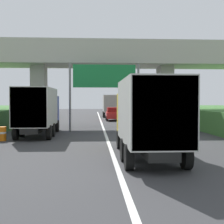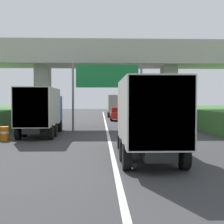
% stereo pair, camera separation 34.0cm
% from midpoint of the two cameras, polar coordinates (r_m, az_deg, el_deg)
% --- Properties ---
extents(lane_centre_stripe, '(0.20, 93.74, 0.01)m').
position_cam_midpoint_polar(lane_centre_stripe, '(23.45, -1.65, -4.13)').
color(lane_centre_stripe, white).
rests_on(lane_centre_stripe, ground).
extents(overpass_bridge, '(40.00, 4.80, 8.16)m').
position_cam_midpoint_polar(overpass_bridge, '(30.24, -2.07, 9.03)').
color(overpass_bridge, '#ADA89E').
rests_on(overpass_bridge, ground).
extents(overhead_highway_sign, '(5.88, 0.18, 5.66)m').
position_cam_midpoint_polar(overhead_highway_sign, '(25.57, -1.82, 5.82)').
color(overhead_highway_sign, slate).
rests_on(overhead_highway_sign, ground).
extents(truck_yellow, '(2.44, 7.30, 3.44)m').
position_cam_midpoint_polar(truck_yellow, '(13.55, 5.85, -0.50)').
color(truck_yellow, black).
rests_on(truck_yellow, ground).
extents(truck_green, '(2.44, 7.30, 3.44)m').
position_cam_midpoint_polar(truck_green, '(49.02, 3.52, 1.37)').
color(truck_green, black).
rests_on(truck_green, ground).
extents(truck_orange, '(2.44, 7.30, 3.44)m').
position_cam_midpoint_polar(truck_orange, '(48.47, -0.53, 1.37)').
color(truck_orange, black).
rests_on(truck_orange, ground).
extents(truck_blue, '(2.44, 7.30, 3.44)m').
position_cam_midpoint_polar(truck_blue, '(22.79, -13.96, 0.49)').
color(truck_blue, black).
rests_on(truck_blue, ground).
extents(car_silver, '(1.86, 4.10, 1.72)m').
position_cam_midpoint_polar(car_silver, '(30.26, 7.46, -1.12)').
color(car_silver, '#B2B5B7').
rests_on(car_silver, ground).
extents(car_red, '(1.86, 4.10, 1.72)m').
position_cam_midpoint_polar(car_red, '(39.40, -0.05, -0.36)').
color(car_red, red).
rests_on(car_red, ground).
extents(construction_barrel_4, '(0.57, 0.57, 0.90)m').
position_cam_midpoint_polar(construction_barrel_4, '(20.73, -20.32, -3.82)').
color(construction_barrel_4, orange).
rests_on(construction_barrel_4, ground).
extents(construction_barrel_5, '(0.57, 0.57, 0.90)m').
position_cam_midpoint_polar(construction_barrel_5, '(24.75, -17.36, -2.84)').
color(construction_barrel_5, orange).
rests_on(construction_barrel_5, ground).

